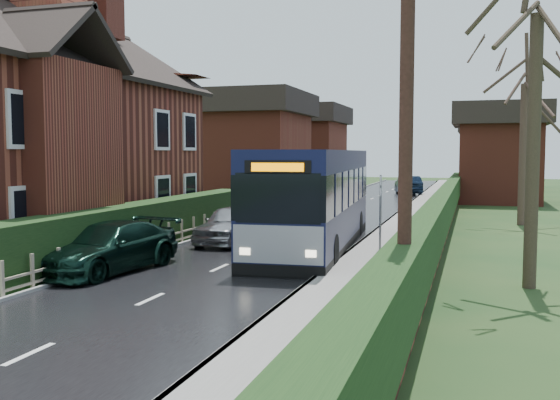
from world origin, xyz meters
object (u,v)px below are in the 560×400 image
(car_green, at_px, (109,247))
(brick_house, at_px, (26,123))
(telegraph_pole, at_px, (406,144))
(bus, at_px, (314,200))
(bus_stop_sign, at_px, (381,202))
(car_silver, at_px, (232,224))

(car_green, bearing_deg, brick_house, 153.37)
(car_green, xyz_separation_m, telegraph_pole, (8.53, -4.55, 2.76))
(bus, xyz_separation_m, telegraph_pole, (4.16, -10.45, 1.77))
(brick_house, distance_m, telegraph_pole, 16.95)
(brick_house, distance_m, car_green, 8.16)
(car_green, height_order, telegraph_pole, telegraph_pole)
(bus, bearing_deg, car_green, -130.64)
(bus, xyz_separation_m, car_green, (-4.37, -5.91, -0.99))
(bus_stop_sign, xyz_separation_m, telegraph_pole, (1.80, -9.89, 1.74))
(brick_house, distance_m, bus, 10.86)
(bus, distance_m, car_silver, 3.29)
(brick_house, relative_size, car_silver, 3.54)
(bus, relative_size, car_silver, 2.74)
(car_green, height_order, bus_stop_sign, bus_stop_sign)
(car_silver, bearing_deg, car_green, -100.54)
(brick_house, relative_size, telegraph_pole, 2.14)
(bus, relative_size, car_green, 2.39)
(bus, distance_m, telegraph_pole, 11.39)
(brick_house, xyz_separation_m, car_green, (6.00, -4.12, -3.69))
(telegraph_pole, bearing_deg, car_green, 142.61)
(bus_stop_sign, bearing_deg, bus, 159.52)
(car_silver, relative_size, bus_stop_sign, 1.60)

